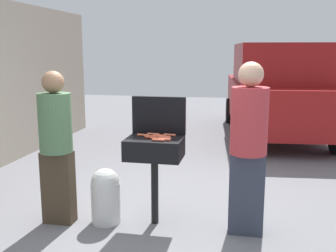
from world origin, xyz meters
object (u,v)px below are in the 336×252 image
object	(u,v)px
hot_dog_6	(157,139)
hot_dog_2	(164,137)
hot_dog_8	(165,138)
parked_minivan	(277,90)
hot_dog_11	(158,135)
person_right	(248,143)
propane_tank	(106,195)
hot_dog_7	(160,136)
bbq_grill	(154,151)
hot_dog_5	(150,136)
hot_dog_3	(143,135)
hot_dog_1	(158,140)
person_left	(56,142)
hot_dog_0	(164,140)
hot_dog_4	(170,135)
hot_dog_10	(153,134)
hot_dog_9	(152,138)

from	to	relation	value
hot_dog_6	hot_dog_2	bearing A→B (deg)	57.61
hot_dog_8	parked_minivan	world-z (taller)	parked_minivan
hot_dog_11	hot_dog_2	bearing A→B (deg)	-41.41
person_right	propane_tank	bearing A→B (deg)	13.96
person_right	parked_minivan	bearing A→B (deg)	-84.51
hot_dog_11	parked_minivan	world-z (taller)	parked_minivan
hot_dog_7	hot_dog_11	world-z (taller)	same
bbq_grill	hot_dog_5	distance (m)	0.17
hot_dog_3	hot_dog_8	size ratio (longest dim) A/B	1.00
hot_dog_11	hot_dog_1	bearing A→B (deg)	-77.43
hot_dog_11	person_left	world-z (taller)	person_left
hot_dog_11	parked_minivan	size ratio (longest dim) A/B	0.03
hot_dog_7	hot_dog_8	size ratio (longest dim) A/B	1.00
hot_dog_5	person_right	size ratio (longest dim) A/B	0.07
person_left	person_right	world-z (taller)	person_right
hot_dog_3	hot_dog_6	xyz separation A→B (m)	(0.19, -0.14, 0.00)
hot_dog_0	hot_dog_7	world-z (taller)	same
hot_dog_4	person_left	xyz separation A→B (m)	(-1.18, -0.32, -0.07)
bbq_grill	person_left	xyz separation A→B (m)	(-1.04, -0.18, 0.09)
hot_dog_8	person_left	distance (m)	1.18
person_left	hot_dog_8	bearing A→B (deg)	12.80
hot_dog_8	hot_dog_10	xyz separation A→B (m)	(-0.17, 0.17, 0.00)
hot_dog_5	bbq_grill	bearing A→B (deg)	-18.77
person_right	hot_dog_2	bearing A→B (deg)	7.77
hot_dog_6	hot_dog_7	world-z (taller)	same
bbq_grill	hot_dog_11	world-z (taller)	hot_dog_11
hot_dog_2	person_left	xyz separation A→B (m)	(-1.14, -0.20, -0.07)
hot_dog_1	hot_dog_7	world-z (taller)	same
hot_dog_10	parked_minivan	world-z (taller)	parked_minivan
hot_dog_4	hot_dog_7	distance (m)	0.12
hot_dog_0	hot_dog_1	world-z (taller)	same
hot_dog_11	person_right	size ratio (longest dim) A/B	0.07
hot_dog_2	parked_minivan	world-z (taller)	parked_minivan
person_left	parked_minivan	bearing A→B (deg)	68.70
bbq_grill	parked_minivan	distance (m)	5.21
hot_dog_6	person_right	world-z (taller)	person_right
hot_dog_2	hot_dog_3	world-z (taller)	same
hot_dog_10	hot_dog_5	bearing A→B (deg)	-93.18
hot_dog_9	hot_dog_11	size ratio (longest dim) A/B	1.00
hot_dog_3	parked_minivan	bearing A→B (deg)	70.46
hot_dog_11	person_left	size ratio (longest dim) A/B	0.08
hot_dog_5	hot_dog_8	world-z (taller)	same
hot_dog_3	parked_minivan	size ratio (longest dim) A/B	0.03
hot_dog_7	hot_dog_11	size ratio (longest dim) A/B	1.00
hot_dog_2	hot_dog_7	bearing A→B (deg)	147.39
person_right	person_left	bearing A→B (deg)	16.08
hot_dog_4	hot_dog_5	world-z (taller)	same
hot_dog_3	parked_minivan	distance (m)	5.19
hot_dog_6	parked_minivan	world-z (taller)	parked_minivan
hot_dog_5	hot_dog_9	distance (m)	0.06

